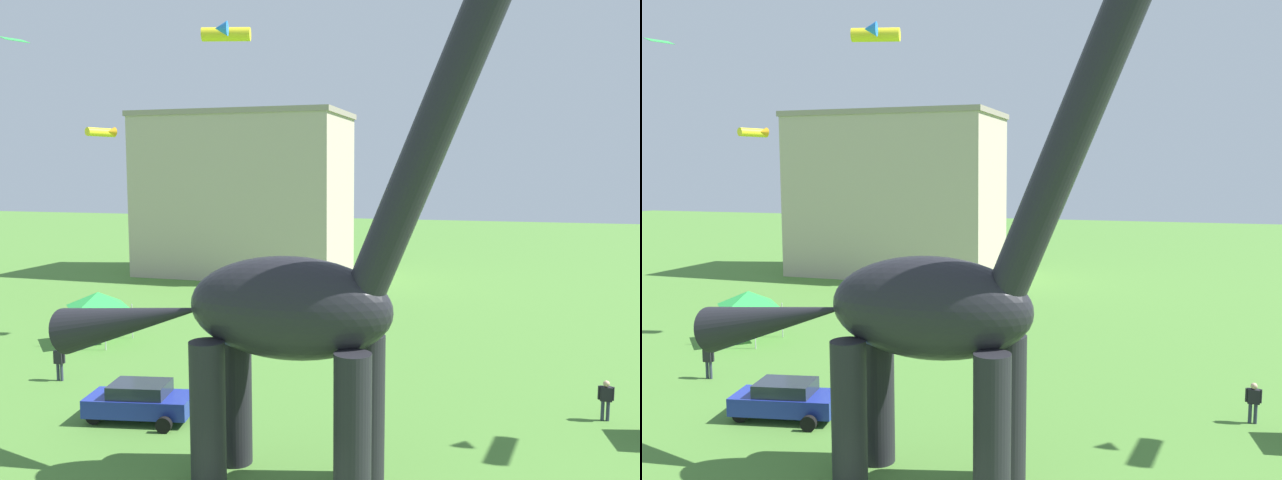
{
  "view_description": "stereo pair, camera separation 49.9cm",
  "coord_description": "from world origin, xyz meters",
  "views": [
    {
      "loc": [
        6.22,
        -14.21,
        9.96
      ],
      "look_at": [
        0.44,
        5.69,
        7.76
      ],
      "focal_mm": 35.99,
      "sensor_mm": 36.0,
      "label": 1
    },
    {
      "loc": [
        6.69,
        -14.06,
        9.96
      ],
      "look_at": [
        0.44,
        5.69,
        7.76
      ],
      "focal_mm": 35.99,
      "sensor_mm": 36.0,
      "label": 2
    }
  ],
  "objects": [
    {
      "name": "kite_apex",
      "position": [
        -8.51,
        2.65,
        14.02
      ],
      "size": [
        0.82,
        0.91,
        0.18
      ],
      "color": "green"
    },
    {
      "name": "background_building_block",
      "position": [
        -18.22,
        43.66,
        7.82
      ],
      "size": [
        19.82,
        10.42,
        15.61
      ],
      "color": "#B7A893",
      "rests_on": "ground_plane"
    },
    {
      "name": "person_vendor_side",
      "position": [
        -14.08,
        10.96,
        1.03
      ],
      "size": [
        0.64,
        0.28,
        1.71
      ],
      "rotation": [
        0.0,
        0.0,
        2.85
      ],
      "color": "#2D3347",
      "rests_on": "ground_plane"
    },
    {
      "name": "kite_drifting",
      "position": [
        -21.1,
        25.23,
        12.74
      ],
      "size": [
        2.18,
        2.24,
        0.64
      ],
      "color": "yellow"
    },
    {
      "name": "dinosaur_sculpture",
      "position": [
        -0.24,
        4.26,
        5.77
      ],
      "size": [
        15.26,
        3.23,
        15.95
      ],
      "rotation": [
        0.0,
        0.0,
        -0.03
      ],
      "color": "black",
      "rests_on": "ground_plane"
    },
    {
      "name": "person_strolling_adult",
      "position": [
        10.3,
        12.88,
        1.0
      ],
      "size": [
        0.62,
        0.27,
        1.65
      ],
      "rotation": [
        0.0,
        0.0,
        3.61
      ],
      "color": "#2D3347",
      "rests_on": "ground_plane"
    },
    {
      "name": "parked_sedan_left",
      "position": [
        -7.68,
        7.72,
        0.81
      ],
      "size": [
        4.46,
        2.53,
        1.55
      ],
      "rotation": [
        0.0,
        0.0,
        0.19
      ],
      "color": "navy",
      "rests_on": "ground_plane"
    },
    {
      "name": "kite_near_low",
      "position": [
        -9.61,
        20.69,
        17.92
      ],
      "size": [
        2.93,
        2.72,
        0.83
      ],
      "color": "yellow"
    },
    {
      "name": "festival_canopy_tent",
      "position": [
        -16.48,
        17.5,
        2.54
      ],
      "size": [
        3.15,
        3.15,
        3.0
      ],
      "color": "#B2B2B7",
      "rests_on": "ground_plane"
    }
  ]
}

